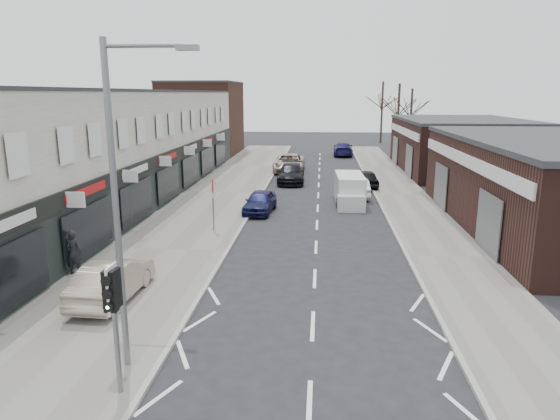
% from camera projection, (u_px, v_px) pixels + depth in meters
% --- Properties ---
extents(ground, '(160.00, 160.00, 0.00)m').
position_uv_depth(ground, '(311.00, 360.00, 13.24)').
color(ground, black).
rests_on(ground, ground).
extents(pavement_left, '(5.50, 64.00, 0.12)m').
position_uv_depth(pavement_left, '(222.00, 193.00, 35.11)').
color(pavement_left, slate).
rests_on(pavement_left, ground).
extents(pavement_right, '(3.50, 64.00, 0.12)m').
position_uv_depth(pavement_right, '(402.00, 196.00, 34.11)').
color(pavement_right, slate).
rests_on(pavement_right, ground).
extents(shop_terrace_left, '(8.00, 41.00, 7.10)m').
position_uv_depth(shop_terrace_left, '(111.00, 146.00, 32.44)').
color(shop_terrace_left, silver).
rests_on(shop_terrace_left, ground).
extents(brick_block_far, '(8.00, 10.00, 8.00)m').
position_uv_depth(brick_block_far, '(202.00, 119.00, 57.07)').
color(brick_block_far, '#4C2A20').
rests_on(brick_block_far, ground).
extents(right_unit_far, '(10.00, 16.00, 4.50)m').
position_uv_depth(right_unit_far, '(459.00, 146.00, 44.70)').
color(right_unit_far, '#381D19').
rests_on(right_unit_far, ground).
extents(tree_far_a, '(3.60, 3.60, 8.00)m').
position_uv_depth(tree_far_a, '(396.00, 153.00, 59.08)').
color(tree_far_a, '#382D26').
rests_on(tree_far_a, ground).
extents(tree_far_b, '(3.60, 3.60, 7.50)m').
position_uv_depth(tree_far_b, '(409.00, 148.00, 64.70)').
color(tree_far_b, '#382D26').
rests_on(tree_far_b, ground).
extents(tree_far_c, '(3.60, 3.60, 8.50)m').
position_uv_depth(tree_far_c, '(380.00, 143.00, 70.77)').
color(tree_far_c, '#382D26').
rests_on(tree_far_c, ground).
extents(traffic_light, '(0.28, 0.60, 3.10)m').
position_uv_depth(traffic_light, '(113.00, 300.00, 11.09)').
color(traffic_light, slate).
rests_on(traffic_light, pavement_left).
extents(street_lamp, '(2.23, 0.22, 8.00)m').
position_uv_depth(street_lamp, '(122.00, 192.00, 11.77)').
color(street_lamp, slate).
rests_on(street_lamp, pavement_left).
extents(warning_sign, '(0.12, 0.80, 2.70)m').
position_uv_depth(warning_sign, '(213.00, 190.00, 24.79)').
color(warning_sign, slate).
rests_on(warning_sign, pavement_left).
extents(white_van, '(1.83, 4.83, 1.86)m').
position_uv_depth(white_van, '(350.00, 190.00, 31.76)').
color(white_van, silver).
rests_on(white_van, ground).
extents(sedan_on_pavement, '(1.58, 4.15, 1.35)m').
position_uv_depth(sedan_on_pavement, '(113.00, 280.00, 16.72)').
color(sedan_on_pavement, '#A29681').
rests_on(sedan_on_pavement, pavement_left).
extents(pedestrian, '(0.67, 0.47, 1.76)m').
position_uv_depth(pedestrian, '(74.00, 252.00, 19.02)').
color(pedestrian, black).
rests_on(pedestrian, pavement_left).
extents(parked_car_left_a, '(1.89, 3.98, 1.31)m').
position_uv_depth(parked_car_left_a, '(260.00, 202.00, 29.43)').
color(parked_car_left_a, '#151742').
rests_on(parked_car_left_a, ground).
extents(parked_car_left_b, '(2.22, 5.13, 1.47)m').
position_uv_depth(parked_car_left_b, '(291.00, 173.00, 39.29)').
color(parked_car_left_b, black).
rests_on(parked_car_left_b, ground).
extents(parked_car_left_c, '(2.65, 5.70, 1.58)m').
position_uv_depth(parked_car_left_c, '(289.00, 163.00, 44.80)').
color(parked_car_left_c, '#B5A491').
rests_on(parked_car_left_c, ground).
extents(parked_car_right_a, '(1.56, 3.95, 1.28)m').
position_uv_depth(parked_car_right_a, '(357.00, 188.00, 33.79)').
color(parked_car_right_a, silver).
rests_on(parked_car_right_a, ground).
extents(parked_car_right_b, '(1.87, 4.08, 1.36)m').
position_uv_depth(parked_car_right_b, '(366.00, 178.00, 37.34)').
color(parked_car_right_b, black).
rests_on(parked_car_right_b, ground).
extents(parked_car_right_c, '(2.23, 5.27, 1.52)m').
position_uv_depth(parked_car_right_c, '(343.00, 149.00, 56.38)').
color(parked_car_right_c, '#181645').
rests_on(parked_car_right_c, ground).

